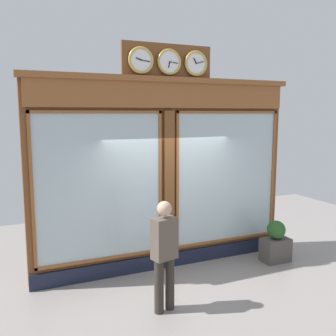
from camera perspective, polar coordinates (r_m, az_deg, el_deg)
shop_facade at (r=7.16m, az=-0.40°, el=-0.72°), size 5.19×0.42×4.19m
pedestrian at (r=5.68m, az=-0.55°, el=-12.55°), size 0.40×0.30×1.69m
planter_box at (r=8.02m, az=15.97°, el=-11.84°), size 0.56×0.36×0.47m
planter_shrub at (r=7.89m, az=16.09°, el=-8.99°), size 0.37×0.37×0.37m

